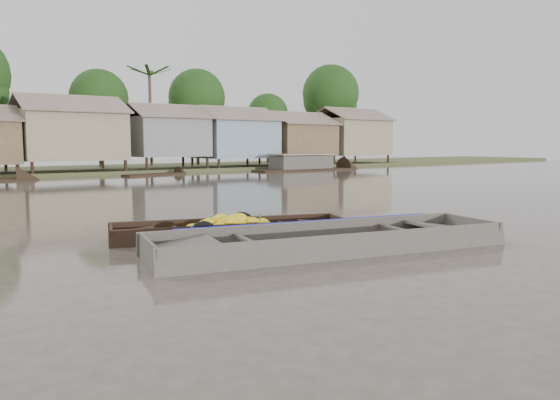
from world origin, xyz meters
TOP-DOWN VIEW (x-y plane):
  - ground at (0.00, 0.00)m, footprint 120.00×120.00m
  - riverbank at (3.03, 31.86)m, footprint 120.00×12.47m
  - banana_boat at (-1.49, 1.70)m, footprint 5.58×2.96m
  - viewer_boat at (-0.57, -0.80)m, footprint 7.70×3.52m
  - distant_boats at (11.60, 25.06)m, footprint 42.96×3.85m

SIDE VIEW (x-z plane):
  - ground at x=0.00m, z-range 0.00..0.00m
  - viewer_boat at x=-0.57m, z-range -0.24..0.36m
  - banana_boat at x=-1.49m, z-range -0.23..0.53m
  - distant_boats at x=11.60m, z-range -0.45..0.92m
  - riverbank at x=3.03m, z-range -2.04..8.18m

